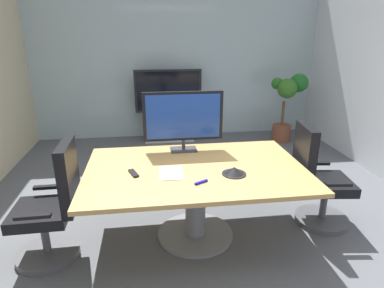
% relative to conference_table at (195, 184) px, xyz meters
% --- Properties ---
extents(ground_plane, '(7.79, 7.79, 0.00)m').
position_rel_conference_table_xyz_m(ground_plane, '(0.15, 0.03, -0.58)').
color(ground_plane, '#515459').
extents(wall_back_glass_partition, '(5.37, 0.10, 2.99)m').
position_rel_conference_table_xyz_m(wall_back_glass_partition, '(0.15, 3.43, 0.91)').
color(wall_back_glass_partition, '#9EB2B7').
rests_on(wall_back_glass_partition, ground).
extents(conference_table, '(2.06, 1.33, 0.75)m').
position_rel_conference_table_xyz_m(conference_table, '(0.00, 0.00, 0.00)').
color(conference_table, '#B2894C').
rests_on(conference_table, ground).
extents(office_chair_left, '(0.60, 0.58, 1.09)m').
position_rel_conference_table_xyz_m(office_chair_left, '(-1.30, -0.14, -0.12)').
color(office_chair_left, '#4C4C51').
rests_on(office_chair_left, ground).
extents(office_chair_right, '(0.62, 0.60, 1.09)m').
position_rel_conference_table_xyz_m(office_chair_right, '(1.30, 0.07, -0.12)').
color(office_chair_right, '#4C4C51').
rests_on(office_chair_right, ground).
extents(tv_monitor, '(0.84, 0.18, 0.64)m').
position_rel_conference_table_xyz_m(tv_monitor, '(-0.06, 0.49, 0.53)').
color(tv_monitor, '#333338').
rests_on(tv_monitor, conference_table).
extents(wall_display_unit, '(1.20, 0.36, 1.31)m').
position_rel_conference_table_xyz_m(wall_display_unit, '(-0.05, 3.07, -0.14)').
color(wall_display_unit, '#B7BABC').
rests_on(wall_display_unit, ground).
extents(potted_plant, '(0.65, 0.60, 1.24)m').
position_rel_conference_table_xyz_m(potted_plant, '(2.07, 2.71, 0.22)').
color(potted_plant, brown).
rests_on(potted_plant, ground).
extents(conference_phone, '(0.22, 0.22, 0.07)m').
position_rel_conference_table_xyz_m(conference_phone, '(0.32, -0.19, 0.20)').
color(conference_phone, black).
rests_on(conference_phone, conference_table).
extents(remote_control, '(0.11, 0.18, 0.02)m').
position_rel_conference_table_xyz_m(remote_control, '(-0.58, -0.07, 0.18)').
color(remote_control, black).
rests_on(remote_control, conference_table).
extents(whiteboard_marker, '(0.12, 0.08, 0.02)m').
position_rel_conference_table_xyz_m(whiteboard_marker, '(-0.00, -0.33, 0.18)').
color(whiteboard_marker, '#1919A5').
rests_on(whiteboard_marker, conference_table).
extents(paper_notepad, '(0.22, 0.30, 0.01)m').
position_rel_conference_table_xyz_m(paper_notepad, '(-0.24, -0.10, 0.17)').
color(paper_notepad, white).
rests_on(paper_notepad, conference_table).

